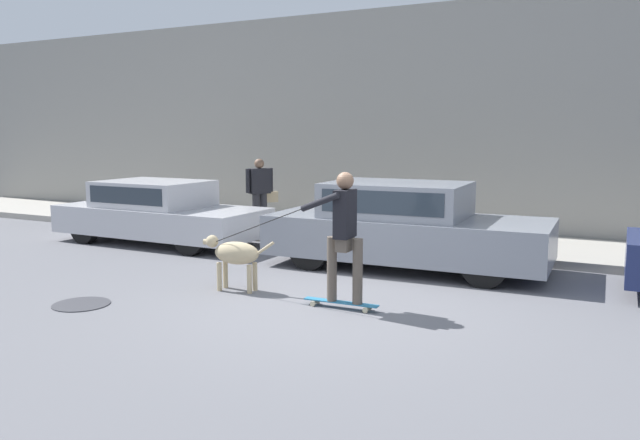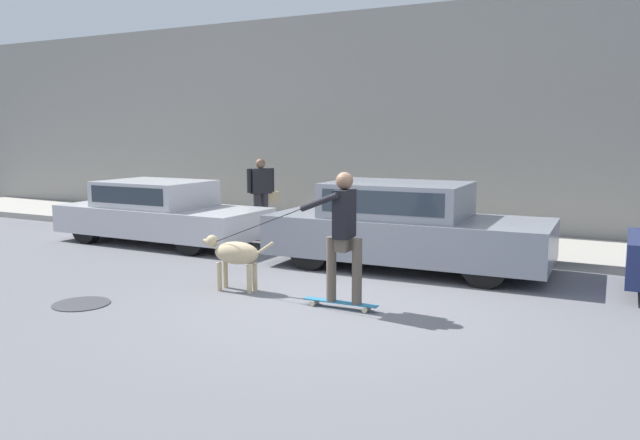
% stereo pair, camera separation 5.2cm
% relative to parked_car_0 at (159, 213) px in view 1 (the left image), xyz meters
% --- Properties ---
extents(ground_plane, '(36.00, 36.00, 0.00)m').
position_rel_parked_car_0_xyz_m(ground_plane, '(5.21, -2.64, -0.61)').
color(ground_plane, slate).
extents(back_wall, '(32.00, 0.30, 4.95)m').
position_rel_parked_car_0_xyz_m(back_wall, '(5.21, 3.77, 1.87)').
color(back_wall, gray).
rests_on(back_wall, ground_plane).
extents(sidewalk_curb, '(30.00, 2.58, 0.14)m').
position_rel_parked_car_0_xyz_m(sidewalk_curb, '(5.21, 2.31, -0.53)').
color(sidewalk_curb, '#A39E93').
rests_on(sidewalk_curb, ground_plane).
extents(parked_car_0, '(4.34, 1.79, 1.26)m').
position_rel_parked_car_0_xyz_m(parked_car_0, '(0.00, 0.00, 0.00)').
color(parked_car_0, black).
rests_on(parked_car_0, ground_plane).
extents(parked_car_1, '(4.60, 1.99, 1.41)m').
position_rel_parked_car_0_xyz_m(parked_car_1, '(5.22, -0.00, 0.07)').
color(parked_car_1, black).
rests_on(parked_car_1, ground_plane).
extents(dog, '(1.09, 0.40, 0.78)m').
position_rel_parked_car_0_xyz_m(dog, '(3.60, -2.52, -0.09)').
color(dog, tan).
rests_on(dog, ground_plane).
extents(skateboarder, '(2.58, 0.52, 1.74)m').
position_rel_parked_car_0_xyz_m(skateboarder, '(5.35, -2.65, 0.40)').
color(skateboarder, beige).
rests_on(skateboarder, ground_plane).
extents(pedestrian_with_bag, '(0.49, 0.69, 1.52)m').
position_rel_parked_car_0_xyz_m(pedestrian_with_bag, '(1.21, 1.90, 0.36)').
color(pedestrian_with_bag, '#28282D').
rests_on(pedestrian_with_bag, sidewalk_curb).
extents(manhole_cover, '(0.73, 0.73, 0.01)m').
position_rel_parked_car_0_xyz_m(manhole_cover, '(2.23, -4.05, -0.60)').
color(manhole_cover, '#38383D').
rests_on(manhole_cover, ground_plane).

